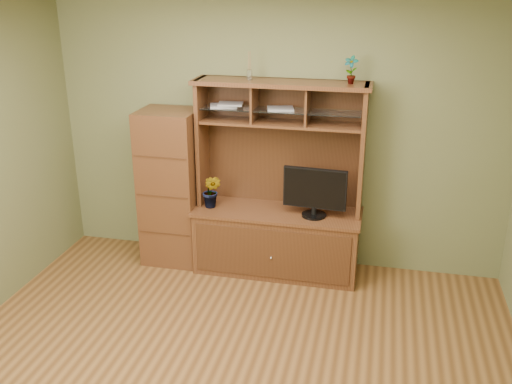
% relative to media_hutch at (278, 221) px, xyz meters
% --- Properties ---
extents(room, '(4.54, 4.04, 2.74)m').
position_rel_media_hutch_xyz_m(room, '(-0.07, -1.73, 0.83)').
color(room, '#573619').
rests_on(room, ground).
extents(media_hutch, '(1.66, 0.61, 1.90)m').
position_rel_media_hutch_xyz_m(media_hutch, '(0.00, 0.00, 0.00)').
color(media_hutch, '#412212').
rests_on(media_hutch, room).
extents(monitor, '(0.60, 0.23, 0.48)m').
position_rel_media_hutch_xyz_m(monitor, '(0.37, -0.08, 0.38)').
color(monitor, black).
rests_on(monitor, media_hutch).
extents(orchid_plant, '(0.21, 0.18, 0.34)m').
position_rel_media_hutch_xyz_m(orchid_plant, '(-0.65, -0.08, 0.30)').
color(orchid_plant, '#2D591E').
rests_on(orchid_plant, media_hutch).
extents(top_plant, '(0.15, 0.13, 0.25)m').
position_rel_media_hutch_xyz_m(top_plant, '(0.63, 0.08, 1.50)').
color(top_plant, '#2B7027').
rests_on(top_plant, media_hutch).
extents(reed_diffuser, '(0.05, 0.05, 0.26)m').
position_rel_media_hutch_xyz_m(reed_diffuser, '(-0.30, 0.08, 1.48)').
color(reed_diffuser, silver).
rests_on(reed_diffuser, media_hutch).
extents(magazines, '(0.84, 0.25, 0.04)m').
position_rel_media_hutch_xyz_m(magazines, '(-0.36, 0.08, 1.13)').
color(magazines, '#A5A6AA').
rests_on(magazines, media_hutch).
extents(side_cabinet, '(0.57, 0.52, 1.59)m').
position_rel_media_hutch_xyz_m(side_cabinet, '(-1.10, -0.00, 0.27)').
color(side_cabinet, '#412212').
rests_on(side_cabinet, room).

